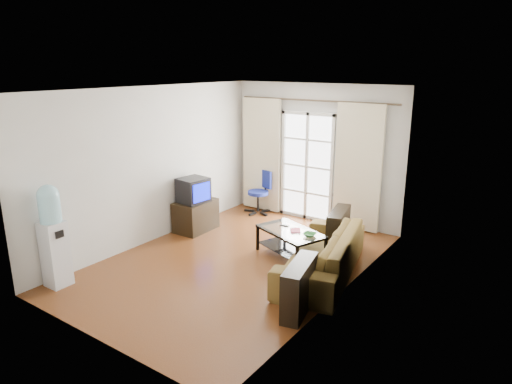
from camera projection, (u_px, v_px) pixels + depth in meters
floor at (236, 262)px, 7.28m from camera, size 5.20×5.20×0.00m
ceiling at (234, 89)px, 6.54m from camera, size 5.20×5.20×0.00m
wall_back at (315, 153)px, 8.96m from camera, size 3.60×0.02×2.70m
wall_front at (86, 229)px, 4.86m from camera, size 3.60×0.02×2.70m
wall_left at (153, 165)px, 7.90m from camera, size 0.02×5.20×2.70m
wall_right at (345, 200)px, 5.92m from camera, size 0.02×5.20×2.70m
french_door at (307, 167)px, 9.07m from camera, size 1.16×0.06×2.15m
curtain_rod at (315, 100)px, 8.60m from camera, size 3.30×0.04×0.04m
curtain_left at (262, 155)px, 9.57m from camera, size 0.90×0.07×2.35m
curtain_right at (358, 168)px, 8.38m from camera, size 0.90×0.07×2.35m
radiator at (348, 211)px, 8.72m from camera, size 0.64×0.12×0.64m
sofa at (322, 253)px, 6.78m from camera, size 2.66×1.88×0.66m
coffee_table at (290, 240)px, 7.41m from camera, size 1.27×0.99×0.45m
bowl at (310, 235)px, 7.12m from camera, size 0.24×0.24×0.05m
book at (290, 230)px, 7.34m from camera, size 0.36×0.37×0.02m
remote at (284, 225)px, 7.57m from camera, size 0.16×0.08×0.02m
tv_stand at (196, 215)px, 8.60m from camera, size 0.54×0.80×0.57m
crt_tv at (193, 190)px, 8.42m from camera, size 0.55×0.55×0.46m
task_chair at (259, 201)px, 9.62m from camera, size 0.78×0.78×0.89m
water_cooler at (53, 234)px, 6.32m from camera, size 0.33×0.31×1.48m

